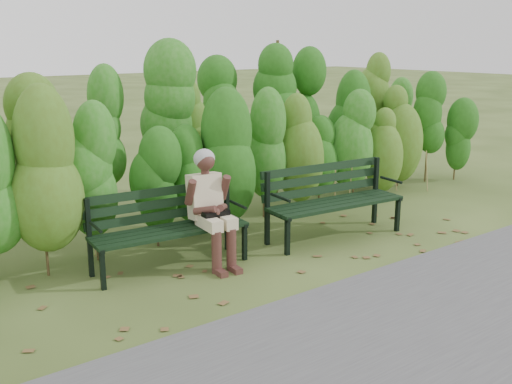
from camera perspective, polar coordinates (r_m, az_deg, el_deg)
ground at (r=7.07m, az=1.71°, el=-6.46°), size 80.00×80.00×0.00m
footpath at (r=5.67m, az=16.04°, el=-12.45°), size 60.00×2.50×0.01m
hedge_band at (r=8.25m, az=-6.33°, el=5.48°), size 11.04×1.67×2.42m
leaf_litter at (r=7.30m, az=5.22°, el=-5.82°), size 5.89×2.21×0.01m
bench_left at (r=6.81m, az=-8.55°, el=-2.83°), size 1.81×0.74×0.88m
bench_right at (r=7.83m, az=7.12°, el=-0.28°), size 1.93×0.78×0.94m
seated_woman at (r=6.78m, az=-4.38°, el=-0.86°), size 0.54×0.79×1.32m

